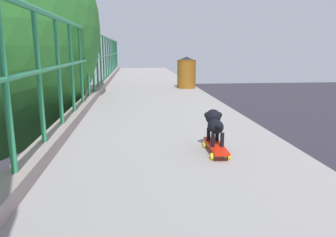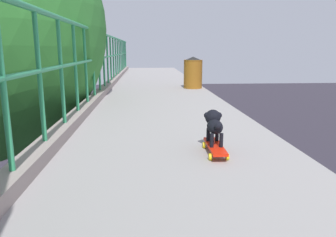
{
  "view_description": "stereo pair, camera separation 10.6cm",
  "coord_description": "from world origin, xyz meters",
  "px_view_note": "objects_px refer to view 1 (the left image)",
  "views": [
    {
      "loc": [
        0.61,
        -1.45,
        6.67
      ],
      "look_at": [
        0.94,
        1.72,
        5.97
      ],
      "focal_mm": 34.0,
      "sensor_mm": 36.0,
      "label": 1
    },
    {
      "loc": [
        0.71,
        -1.46,
        6.67
      ],
      "look_at": [
        0.94,
        1.72,
        5.97
      ],
      "focal_mm": 34.0,
      "sensor_mm": 36.0,
      "label": 2
    }
  ],
  "objects_px": {
    "small_dog": "(215,123)",
    "litter_bin": "(186,72)",
    "city_bus": "(23,107)",
    "toy_skateboard": "(216,147)",
    "car_silver_seventh": "(40,163)"
  },
  "relations": [
    {
      "from": "small_dog",
      "to": "litter_bin",
      "type": "xyz_separation_m",
      "value": [
        0.54,
        5.1,
        0.13
      ]
    },
    {
      "from": "car_silver_seventh",
      "to": "litter_bin",
      "type": "bearing_deg",
      "value": -53.5
    },
    {
      "from": "litter_bin",
      "to": "city_bus",
      "type": "bearing_deg",
      "value": 119.06
    },
    {
      "from": "car_silver_seventh",
      "to": "city_bus",
      "type": "relative_size",
      "value": 0.44
    },
    {
      "from": "car_silver_seventh",
      "to": "city_bus",
      "type": "bearing_deg",
      "value": 111.84
    },
    {
      "from": "city_bus",
      "to": "toy_skateboard",
      "type": "distance_m",
      "value": 26.66
    },
    {
      "from": "city_bus",
      "to": "car_silver_seventh",
      "type": "bearing_deg",
      "value": -68.16
    },
    {
      "from": "toy_skateboard",
      "to": "small_dog",
      "type": "bearing_deg",
      "value": 89.19
    },
    {
      "from": "car_silver_seventh",
      "to": "small_dog",
      "type": "relative_size",
      "value": 11.22
    },
    {
      "from": "car_silver_seventh",
      "to": "city_bus",
      "type": "distance_m",
      "value": 11.31
    },
    {
      "from": "car_silver_seventh",
      "to": "toy_skateboard",
      "type": "distance_m",
      "value": 15.98
    },
    {
      "from": "city_bus",
      "to": "small_dog",
      "type": "bearing_deg",
      "value": -67.39
    },
    {
      "from": "city_bus",
      "to": "toy_skateboard",
      "type": "bearing_deg",
      "value": -67.46
    },
    {
      "from": "small_dog",
      "to": "car_silver_seventh",
      "type": "bearing_deg",
      "value": 113.18
    },
    {
      "from": "car_silver_seventh",
      "to": "small_dog",
      "type": "bearing_deg",
      "value": -66.82
    }
  ]
}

